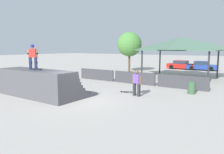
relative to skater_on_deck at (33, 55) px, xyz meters
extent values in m
plane|color=#ADA8A0|center=(3.29, 0.46, -2.71)|extent=(160.00, 160.00, 0.00)
cube|color=#4C4C51|center=(0.29, 0.82, -2.60)|extent=(5.97, 3.40, 0.22)
cube|color=#4C4C51|center=(0.29, 0.39, -2.37)|extent=(5.97, 2.54, 0.22)
cube|color=#4C4C51|center=(0.29, 0.23, -2.15)|extent=(5.97, 2.23, 0.22)
cube|color=#4C4C51|center=(0.29, 0.13, -1.93)|extent=(5.97, 2.02, 0.22)
cube|color=#4C4C51|center=(0.29, 0.05, -1.71)|extent=(5.97, 1.87, 0.22)
cube|color=#4C4C51|center=(0.29, 0.00, -1.49)|extent=(5.97, 1.76, 0.22)
cube|color=#4C4C51|center=(0.29, -0.04, -1.27)|extent=(5.97, 1.69, 0.22)
cube|color=#4C4C51|center=(0.29, -0.06, -1.05)|extent=(5.97, 1.65, 0.22)
cylinder|color=silver|center=(0.29, 0.75, -0.97)|extent=(5.85, 0.07, 0.07)
cube|color=#1E2347|center=(0.14, 0.10, -0.55)|extent=(0.21, 0.21, 0.79)
cube|color=black|center=(0.12, 0.13, -0.50)|extent=(0.23, 0.22, 0.11)
cube|color=#1E2347|center=(-0.14, -0.11, -0.55)|extent=(0.21, 0.21, 0.79)
cube|color=black|center=(-0.15, -0.08, -0.50)|extent=(0.23, 0.22, 0.11)
cube|color=red|center=(0.00, 0.00, 0.13)|extent=(0.47, 0.43, 0.56)
cylinder|color=#A87A5B|center=(0.21, 0.16, 0.08)|extent=(0.15, 0.15, 0.56)
cylinder|color=black|center=(0.21, 0.16, 0.09)|extent=(0.22, 0.22, 0.08)
cylinder|color=#A87A5B|center=(-0.21, -0.16, 0.08)|extent=(0.15, 0.15, 0.56)
cylinder|color=black|center=(-0.21, -0.16, 0.09)|extent=(0.22, 0.22, 0.08)
sphere|color=#A87A5B|center=(0.00, 0.00, 0.55)|extent=(0.22, 0.22, 0.22)
sphere|color=#232399|center=(0.00, 0.00, 0.57)|extent=(0.24, 0.24, 0.24)
cylinder|color=blue|center=(0.72, -0.01, -0.91)|extent=(0.06, 0.04, 0.05)
cylinder|color=blue|center=(0.76, -0.15, -0.91)|extent=(0.06, 0.04, 0.05)
cylinder|color=blue|center=(0.28, -0.16, -0.91)|extent=(0.06, 0.04, 0.05)
cylinder|color=blue|center=(0.32, -0.29, -0.91)|extent=(0.06, 0.04, 0.05)
cube|color=black|center=(0.52, -0.15, -0.88)|extent=(0.78, 0.42, 0.02)
cube|color=black|center=(0.85, -0.05, -0.86)|extent=(0.15, 0.22, 0.02)
cube|color=#2D2D33|center=(5.39, 3.85, -2.28)|extent=(0.19, 0.19, 0.86)
cube|color=#2D2D33|center=(5.76, 3.79, -2.28)|extent=(0.19, 0.19, 0.86)
cube|color=#6B4CB7|center=(5.57, 3.82, -1.55)|extent=(0.50, 0.31, 0.61)
cylinder|color=brown|center=(5.29, 3.87, -1.59)|extent=(0.13, 0.13, 0.61)
cylinder|color=brown|center=(5.86, 3.77, -1.59)|extent=(0.13, 0.13, 0.61)
sphere|color=brown|center=(5.57, 3.82, -1.09)|extent=(0.24, 0.24, 0.24)
cylinder|color=silver|center=(4.26, 4.23, -2.68)|extent=(0.06, 0.05, 0.05)
cylinder|color=silver|center=(4.20, 4.36, -2.68)|extent=(0.06, 0.05, 0.05)
cylinder|color=silver|center=(4.72, 4.42, -2.68)|extent=(0.06, 0.05, 0.05)
cylinder|color=silver|center=(4.67, 4.55, -2.68)|extent=(0.06, 0.05, 0.05)
cube|color=black|center=(4.46, 4.39, -2.65)|extent=(0.83, 0.50, 0.02)
cube|color=black|center=(4.12, 4.24, -2.63)|extent=(0.17, 0.22, 0.02)
cube|color=#3D3D42|center=(-1.13, 8.02, -2.18)|extent=(3.96, 0.12, 1.05)
cube|color=#3D3D42|center=(3.08, 8.02, -2.18)|extent=(3.96, 0.12, 1.05)
cube|color=#3D3D42|center=(7.30, 8.02, -2.18)|extent=(3.96, 0.12, 1.05)
cylinder|color=#2D2D33|center=(1.92, 11.78, -1.27)|extent=(0.16, 0.16, 2.87)
cylinder|color=#2D2D33|center=(8.43, 11.78, -1.27)|extent=(0.16, 0.16, 2.87)
cylinder|color=#2D2D33|center=(1.92, 16.66, -1.27)|extent=(0.16, 0.16, 2.87)
cylinder|color=#2D2D33|center=(8.43, 16.66, -1.27)|extent=(0.16, 0.16, 2.87)
cube|color=#4C705B|center=(5.17, 14.22, 0.21)|extent=(7.65, 5.74, 0.10)
pyramid|color=#4C705B|center=(5.17, 14.22, 0.94)|extent=(7.50, 5.62, 1.35)
cylinder|color=brown|center=(-2.02, 15.98, -1.47)|extent=(0.28, 0.28, 2.47)
sphere|color=#4C893D|center=(-2.02, 15.98, 0.90)|extent=(3.15, 3.15, 3.15)
cylinder|color=#385B3D|center=(8.39, 6.57, -2.28)|extent=(0.52, 0.52, 0.85)
cube|color=red|center=(2.49, 23.60, -2.22)|extent=(4.08, 1.84, 0.62)
cube|color=#283342|center=(2.38, 23.61, -1.68)|extent=(1.91, 1.50, 0.46)
cube|color=red|center=(2.38, 23.61, -1.45)|extent=(1.82, 1.46, 0.04)
cylinder|color=black|center=(3.74, 24.34, -2.39)|extent=(0.65, 0.22, 0.64)
cylinder|color=black|center=(3.69, 22.78, -2.39)|extent=(0.65, 0.22, 0.64)
cylinder|color=black|center=(1.28, 24.42, -2.39)|extent=(0.65, 0.22, 0.64)
cylinder|color=black|center=(1.23, 22.86, -2.39)|extent=(0.65, 0.22, 0.64)
cube|color=navy|center=(5.39, 23.63, -2.22)|extent=(4.13, 1.98, 0.62)
cube|color=#283342|center=(5.28, 23.63, -1.68)|extent=(1.96, 1.56, 0.46)
cube|color=navy|center=(5.28, 23.63, -1.45)|extent=(1.87, 1.52, 0.04)
cylinder|color=black|center=(6.56, 24.50, -2.39)|extent=(0.65, 0.24, 0.64)
cylinder|color=black|center=(6.67, 22.94, -2.39)|extent=(0.65, 0.24, 0.64)
cylinder|color=black|center=(4.11, 24.33, -2.39)|extent=(0.65, 0.24, 0.64)
cylinder|color=black|center=(4.22, 22.77, -2.39)|extent=(0.65, 0.24, 0.64)
camera|label=1|loc=(12.26, -8.77, 0.50)|focal=35.00mm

